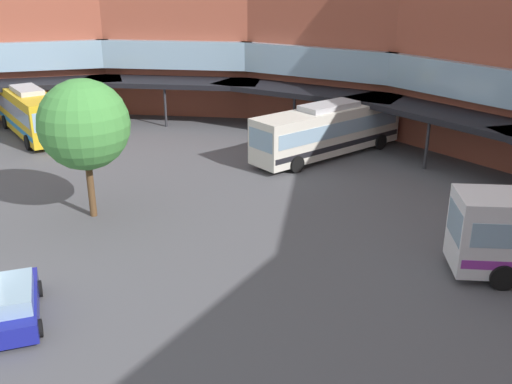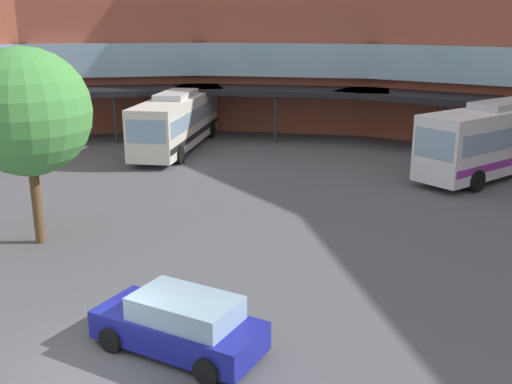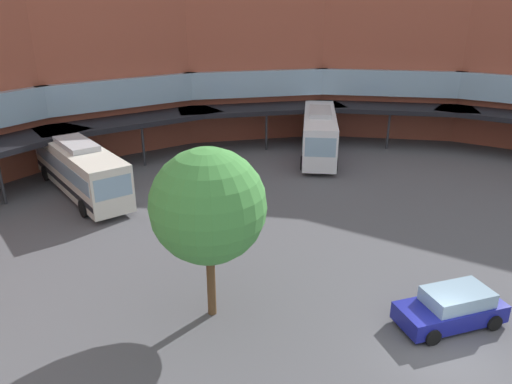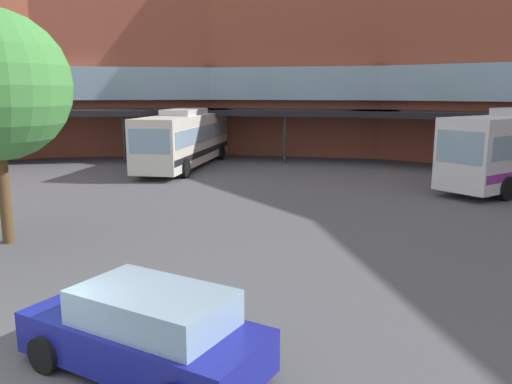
{
  "view_description": "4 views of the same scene",
  "coord_description": "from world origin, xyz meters",
  "px_view_note": "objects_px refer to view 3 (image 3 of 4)",
  "views": [
    {
      "loc": [
        22.4,
        1.52,
        12.44
      ],
      "look_at": [
        -0.39,
        12.5,
        2.61
      ],
      "focal_mm": 41.09,
      "sensor_mm": 36.0,
      "label": 1
    },
    {
      "loc": [
        8.45,
        -10.13,
        8.14
      ],
      "look_at": [
        0.07,
        10.28,
        1.67
      ],
      "focal_mm": 41.35,
      "sensor_mm": 36.0,
      "label": 2
    },
    {
      "loc": [
        -12.39,
        -10.16,
        12.3
      ],
      "look_at": [
        -1.78,
        13.39,
        2.06
      ],
      "focal_mm": 33.64,
      "sensor_mm": 36.0,
      "label": 3
    },
    {
      "loc": [
        6.6,
        -5.23,
        4.8
      ],
      "look_at": [
        0.51,
        8.72,
        1.8
      ],
      "focal_mm": 35.93,
      "sensor_mm": 36.0,
      "label": 4
    }
  ],
  "objects_px": {
    "bus_0": "(80,167)",
    "plaza_tree": "(208,206)",
    "parked_car": "(452,308)",
    "bus_2": "(319,133)"
  },
  "relations": [
    {
      "from": "bus_2",
      "to": "parked_car",
      "type": "bearing_deg",
      "value": 12.73
    },
    {
      "from": "parked_car",
      "to": "bus_0",
      "type": "bearing_deg",
      "value": -53.83
    },
    {
      "from": "parked_car",
      "to": "plaza_tree",
      "type": "relative_size",
      "value": 0.63
    },
    {
      "from": "bus_0",
      "to": "parked_car",
      "type": "height_order",
      "value": "bus_0"
    },
    {
      "from": "bus_0",
      "to": "parked_car",
      "type": "xyz_separation_m",
      "value": [
        12.25,
        -21.46,
        -1.14
      ]
    },
    {
      "from": "bus_2",
      "to": "plaza_tree",
      "type": "xyz_separation_m",
      "value": [
        -15.84,
        -17.58,
        2.93
      ]
    },
    {
      "from": "bus_0",
      "to": "bus_2",
      "type": "height_order",
      "value": "bus_2"
    },
    {
      "from": "bus_0",
      "to": "bus_2",
      "type": "relative_size",
      "value": 1.09
    },
    {
      "from": "bus_0",
      "to": "plaza_tree",
      "type": "height_order",
      "value": "plaza_tree"
    },
    {
      "from": "parked_car",
      "to": "bus_2",
      "type": "bearing_deg",
      "value": -101.39
    }
  ]
}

